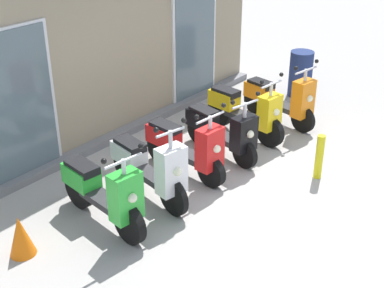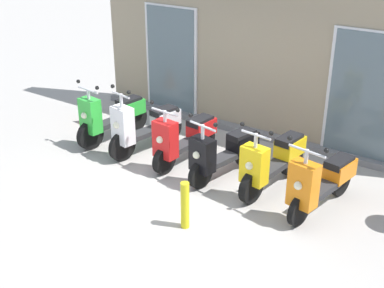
% 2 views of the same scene
% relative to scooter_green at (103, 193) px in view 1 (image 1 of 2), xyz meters
% --- Properties ---
extents(ground_plane, '(40.00, 40.00, 0.00)m').
position_rel_scooter_green_xyz_m(ground_plane, '(2.10, -0.83, -0.48)').
color(ground_plane, '#A8A39E').
extents(storefront_facade, '(7.31, 0.50, 3.89)m').
position_rel_scooter_green_xyz_m(storefront_facade, '(2.10, 1.94, 1.39)').
color(storefront_facade, gray).
rests_on(storefront_facade, ground_plane).
extents(scooter_green, '(0.60, 1.65, 1.27)m').
position_rel_scooter_green_xyz_m(scooter_green, '(0.00, 0.00, 0.00)').
color(scooter_green, black).
rests_on(scooter_green, ground_plane).
extents(scooter_white, '(0.63, 1.64, 1.34)m').
position_rel_scooter_green_xyz_m(scooter_white, '(0.83, -0.03, 0.02)').
color(scooter_white, black).
rests_on(scooter_white, ground_plane).
extents(scooter_red, '(0.62, 1.56, 1.22)m').
position_rel_scooter_green_xyz_m(scooter_red, '(1.67, 0.01, -0.02)').
color(scooter_red, black).
rests_on(scooter_red, ground_plane).
extents(scooter_black, '(0.68, 1.56, 1.19)m').
position_rel_scooter_green_xyz_m(scooter_black, '(2.50, -0.04, -0.03)').
color(scooter_black, black).
rests_on(scooter_black, ground_plane).
extents(scooter_yellow, '(0.58, 1.66, 1.23)m').
position_rel_scooter_green_xyz_m(scooter_yellow, '(3.33, 0.05, -0.01)').
color(scooter_yellow, black).
rests_on(scooter_yellow, ground_plane).
extents(scooter_orange, '(0.67, 1.61, 1.27)m').
position_rel_scooter_green_xyz_m(scooter_orange, '(4.19, -0.13, -0.00)').
color(scooter_orange, black).
rests_on(scooter_orange, ground_plane).
extents(curb_bollard, '(0.12, 0.12, 0.70)m').
position_rel_scooter_green_xyz_m(curb_bollard, '(2.83, -1.60, -0.13)').
color(curb_bollard, yellow).
rests_on(curb_bollard, ground_plane).
extents(trash_bin, '(0.47, 0.47, 0.92)m').
position_rel_scooter_green_xyz_m(trash_bin, '(5.63, 0.24, -0.02)').
color(trash_bin, navy).
rests_on(trash_bin, ground_plane).
extents(traffic_cone, '(0.32, 0.32, 0.52)m').
position_rel_scooter_green_xyz_m(traffic_cone, '(-1.04, 0.33, -0.22)').
color(traffic_cone, orange).
rests_on(traffic_cone, ground_plane).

